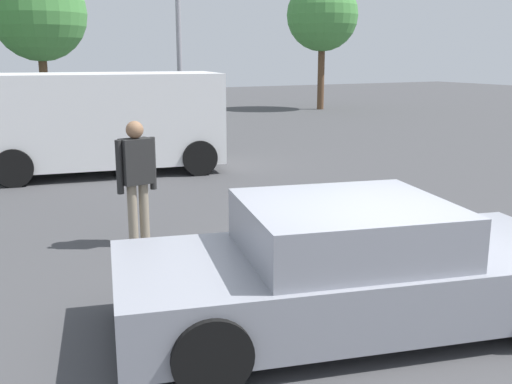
{
  "coord_description": "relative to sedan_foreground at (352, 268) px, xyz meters",
  "views": [
    {
      "loc": [
        -3.48,
        -4.01,
        2.55
      ],
      "look_at": [
        -0.16,
        2.28,
        0.9
      ],
      "focal_mm": 41.63,
      "sensor_mm": 36.0,
      "label": 1
    }
  ],
  "objects": [
    {
      "name": "ground_plane",
      "position": [
        0.18,
        -0.28,
        -0.57
      ],
      "size": [
        80.0,
        80.0,
        0.0
      ],
      "primitive_type": "plane",
      "color": "#424244"
    },
    {
      "name": "sedan_foreground",
      "position": [
        0.0,
        0.0,
        0.0
      ],
      "size": [
        4.78,
        2.82,
        1.22
      ],
      "rotation": [
        0.0,
        0.0,
        -0.24
      ],
      "color": "gray",
      "rests_on": "ground_plane"
    },
    {
      "name": "van_white",
      "position": [
        -0.17,
        8.72,
        0.6
      ],
      "size": [
        5.21,
        2.91,
        2.16
      ],
      "rotation": [
        0.0,
        0.0,
        2.97
      ],
      "color": "white",
      "rests_on": "ground_plane"
    },
    {
      "name": "pedestrian",
      "position": [
        -1.08,
        3.34,
        0.45
      ],
      "size": [
        0.56,
        0.3,
        1.7
      ],
      "rotation": [
        0.0,
        0.0,
        4.86
      ],
      "color": "gray",
      "rests_on": "ground_plane"
    },
    {
      "name": "tree_back_center",
      "position": [
        1.01,
        24.74,
        3.77
      ],
      "size": [
        4.21,
        4.21,
        6.46
      ],
      "color": "brown",
      "rests_on": "ground_plane"
    },
    {
      "name": "tree_far_right",
      "position": [
        12.81,
        19.6,
        3.76
      ],
      "size": [
        3.31,
        3.31,
        6.01
      ],
      "color": "brown",
      "rests_on": "ground_plane"
    }
  ]
}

